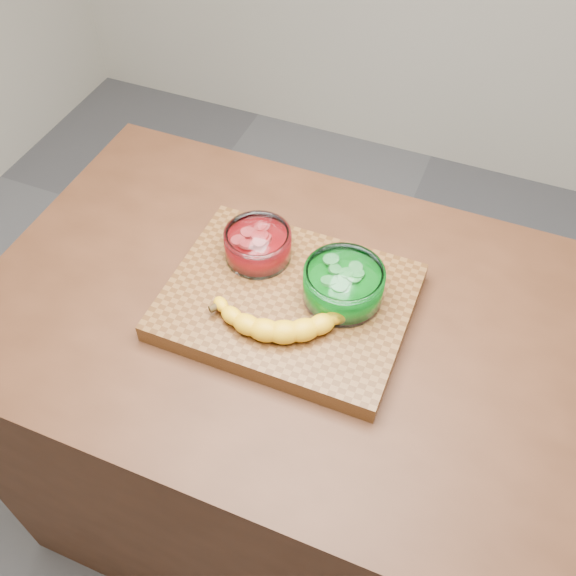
% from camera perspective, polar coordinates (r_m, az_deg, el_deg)
% --- Properties ---
extents(ground, '(3.50, 3.50, 0.00)m').
position_cam_1_polar(ground, '(2.01, -0.00, -18.01)').
color(ground, '#5C5C60').
rests_on(ground, ground).
extents(counter, '(1.20, 0.80, 0.90)m').
position_cam_1_polar(counter, '(1.61, -0.00, -11.88)').
color(counter, '#492716').
rests_on(counter, ground).
extents(cutting_board, '(0.45, 0.35, 0.04)m').
position_cam_1_polar(cutting_board, '(1.21, -0.00, -1.22)').
color(cutting_board, brown).
rests_on(cutting_board, counter).
extents(bowl_red, '(0.13, 0.13, 0.06)m').
position_cam_1_polar(bowl_red, '(1.24, -2.69, 3.86)').
color(bowl_red, white).
rests_on(bowl_red, cutting_board).
extents(bowl_green, '(0.15, 0.15, 0.07)m').
position_cam_1_polar(bowl_green, '(1.17, 4.94, 0.28)').
color(bowl_green, white).
rests_on(bowl_green, cutting_board).
extents(banana, '(0.28, 0.18, 0.04)m').
position_cam_1_polar(banana, '(1.15, -0.59, -1.86)').
color(banana, yellow).
rests_on(banana, cutting_board).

